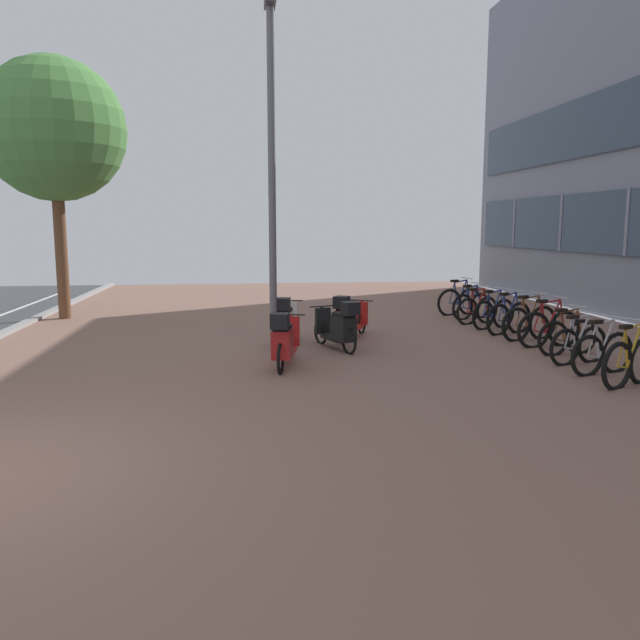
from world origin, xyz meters
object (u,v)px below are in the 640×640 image
Objects in this scene: bicycle_rack_05 at (529,323)px; scooter_mid at (286,321)px; bicycle_rack_02 at (579,345)px; street_tree at (54,130)px; scooter_extra at (349,319)px; lamp_post at (272,161)px; bicycle_rack_04 at (549,329)px; bicycle_rack_00 at (630,362)px; scooter_near at (284,341)px; bicycle_rack_03 at (567,337)px; scooter_far at (339,327)px; bicycle_rack_06 at (509,318)px; bicycle_rack_10 at (460,301)px; bicycle_rack_07 at (493,314)px; bicycle_rack_08 at (477,310)px; bicycle_rack_01 at (602,353)px.

bicycle_rack_05 is 5.06m from scooter_mid.
bicycle_rack_02 is 13.01m from street_tree.
scooter_extra is (1.33, 0.26, -0.01)m from scooter_mid.
bicycle_rack_02 is 6.38m from lamp_post.
bicycle_rack_04 reaches higher than bicycle_rack_02.
bicycle_rack_00 is at bearing -93.52° from bicycle_rack_05.
scooter_near is 3.51m from lamp_post.
bicycle_rack_03 is 0.75× the size of scooter_mid.
bicycle_rack_03 is 0.80× the size of scooter_far.
scooter_far is at bearing 140.39° from bicycle_rack_00.
bicycle_rack_06 reaches higher than bicycle_rack_03.
bicycle_rack_10 is at bearing 89.61° from bicycle_rack_02.
bicycle_rack_04 is at bearing 81.09° from bicycle_rack_02.
scooter_near is at bearing -130.22° from scooter_far.
bicycle_rack_07 is at bearing 34.21° from scooter_near.
bicycle_rack_04 is at bearing -5.03° from lamp_post.
bicycle_rack_10 is (-0.00, 2.27, 0.02)m from bicycle_rack_07.
scooter_far is 9.15m from street_tree.
street_tree is at bearing 146.74° from bicycle_rack_02.
scooter_extra is (-3.53, 2.79, 0.11)m from bicycle_rack_02.
scooter_far is (-3.94, -2.11, 0.11)m from bicycle_rack_07.
bicycle_rack_06 is 0.79× the size of scooter_far.
street_tree reaches higher than bicycle_rack_04.
bicycle_rack_00 is 6.29m from scooter_mid.
scooter_near is (-5.26, -0.43, 0.12)m from bicycle_rack_03.
bicycle_rack_00 is 6.06m from bicycle_rack_08.
scooter_near is (-4.99, -4.22, 0.12)m from bicycle_rack_08.
bicycle_rack_04 reaches higher than bicycle_rack_08.
bicycle_rack_02 is at bearing -94.88° from bicycle_rack_05.
lamp_post is at bearing 151.76° from bicycle_rack_01.
bicycle_rack_10 is at bearing 90.06° from bicycle_rack_07.
bicycle_rack_00 is 5.02m from scooter_far.
bicycle_rack_02 is 0.90× the size of bicycle_rack_05.
scooter_far is 3.34m from lamp_post.
scooter_near is 1.16× the size of scooter_extra.
lamp_post is 7.07m from street_tree.
bicycle_rack_01 reaches higher than bicycle_rack_08.
scooter_far is at bearing -151.90° from bicycle_rack_07.
bicycle_rack_07 is 0.20× the size of street_tree.
bicycle_rack_00 is 2.29m from bicycle_rack_03.
bicycle_rack_00 is at bearing -40.01° from scooter_mid.
street_tree reaches higher than scooter_mid.
bicycle_rack_04 is 4.14m from scooter_far.
bicycle_rack_04 is 0.79× the size of scooter_near.
bicycle_rack_00 is 5.34m from scooter_near.
scooter_extra is (-3.72, 0.52, 0.08)m from bicycle_rack_05.
bicycle_rack_02 is 2.28m from bicycle_rack_05.
street_tree is at bearing 160.32° from bicycle_rack_06.
bicycle_rack_06 is at bearing 3.74° from scooter_extra.
bicycle_rack_01 is 0.76× the size of scooter_mid.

